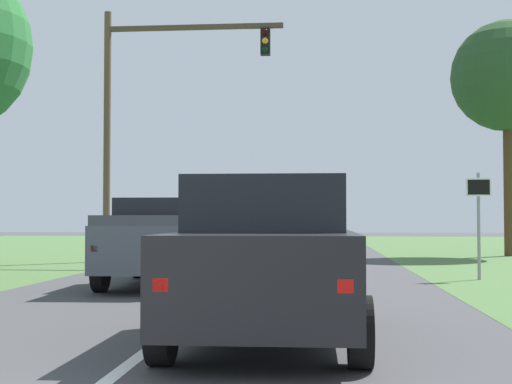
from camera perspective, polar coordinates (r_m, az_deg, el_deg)
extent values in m
plane|color=#424244|center=(14.61, -2.62, -7.89)|extent=(120.00, 120.00, 0.00)
cube|color=black|center=(8.73, 1.04, -6.26)|extent=(2.01, 4.76, 0.96)
cube|color=black|center=(8.95, 1.13, -1.09)|extent=(1.76, 2.96, 0.62)
cube|color=red|center=(6.52, -7.49, -7.24)|extent=(0.14, 0.06, 0.12)
cube|color=red|center=(6.38, 7.05, -7.36)|extent=(0.14, 0.06, 0.12)
cylinder|color=black|center=(10.34, -3.98, -8.29)|extent=(0.24, 0.72, 0.72)
cylinder|color=black|center=(10.23, 7.17, -8.34)|extent=(0.24, 0.72, 0.72)
cylinder|color=black|center=(7.46, -7.44, -10.68)|extent=(0.24, 0.72, 0.72)
cylinder|color=black|center=(7.32, 8.20, -10.86)|extent=(0.24, 0.72, 0.72)
cube|color=#4C515B|center=(16.38, -7.17, -4.20)|extent=(2.10, 5.62, 0.94)
cube|color=black|center=(16.10, -7.34, -1.56)|extent=(1.78, 2.16, 0.57)
cube|color=#41454E|center=(14.68, -8.41, -2.23)|extent=(1.92, 2.16, 0.20)
cube|color=red|center=(13.89, -12.58, -4.36)|extent=(0.14, 0.06, 0.12)
cube|color=red|center=(13.53, -5.98, -4.46)|extent=(0.14, 0.06, 0.12)
cylinder|color=black|center=(18.30, -9.20, -5.44)|extent=(0.26, 0.81, 0.80)
cylinder|color=black|center=(17.96, -3.04, -5.52)|extent=(0.26, 0.81, 0.80)
cylinder|color=black|center=(14.95, -12.15, -6.17)|extent=(0.26, 0.81, 0.80)
cylinder|color=black|center=(14.54, -4.62, -6.33)|extent=(0.26, 0.81, 0.80)
cylinder|color=brown|center=(25.28, -11.65, 4.33)|extent=(0.24, 0.24, 8.57)
cube|color=#4C3D2B|center=(25.28, -4.85, 12.79)|extent=(6.03, 0.16, 0.16)
cube|color=black|center=(24.85, 0.75, 11.74)|extent=(0.32, 0.28, 0.90)
sphere|color=black|center=(24.78, 0.72, 12.49)|extent=(0.22, 0.22, 0.22)
sphere|color=orange|center=(24.71, 0.72, 11.82)|extent=(0.22, 0.22, 0.22)
sphere|color=black|center=(24.64, 0.72, 11.14)|extent=(0.22, 0.22, 0.22)
cylinder|color=gray|center=(18.25, 17.14, -2.58)|extent=(0.08, 0.08, 2.58)
cube|color=white|center=(18.24, 17.12, 0.37)|extent=(0.60, 0.03, 0.44)
cube|color=black|center=(18.22, 17.13, 0.37)|extent=(0.52, 0.01, 0.36)
cylinder|color=#4C351E|center=(29.98, 19.25, 0.42)|extent=(0.36, 0.36, 5.45)
sphere|color=#264925|center=(30.47, 19.15, 8.64)|extent=(4.35, 4.35, 4.35)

